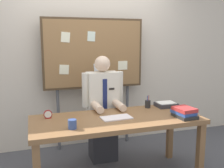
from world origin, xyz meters
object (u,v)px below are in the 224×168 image
Objects in this scene: desk at (117,125)px; open_notebook at (116,118)px; desk_clock at (48,115)px; pen_holder at (148,104)px; person at (103,113)px; book_stack at (184,113)px; coffee_mug at (72,124)px; bulletin_board at (94,55)px; paper_tray at (166,105)px.

desk is 0.09m from open_notebook.
pen_holder reaches higher than desk_clock.
book_stack is (0.72, -0.78, 0.15)m from person.
person is 0.95m from coffee_mug.
bulletin_board reaches higher than person.
open_notebook is (-0.01, -0.59, 0.11)m from person.
bulletin_board is 1.24m from desk_clock.
bulletin_board is 1.21m from open_notebook.
open_notebook is at bearing 164.85° from book_stack.
person is at bearing 55.80° from coffee_mug.
open_notebook is 2.08× the size of pen_holder.
desk_clock is (-0.73, -0.81, -0.59)m from bulletin_board.
coffee_mug is 1.14m from pen_holder.
paper_tray is at bearing 18.10° from desk.
bulletin_board is 11.92× the size of pen_holder.
bulletin_board is 1.24m from paper_tray.
paper_tray is at bearing -22.87° from person.
bulletin_board is (-0.00, 0.45, 0.73)m from person.
open_notebook is at bearing -17.59° from desk_clock.
desk_clock is at bearing -131.82° from bulletin_board.
pen_holder is at bearing 113.15° from book_stack.
coffee_mug is at bearing -158.48° from desk.
book_stack reaches higher than paper_tray.
bulletin_board is 1.46m from coffee_mug.
book_stack reaches higher than open_notebook.
book_stack is 1.24m from coffee_mug.
coffee_mug is at bearing -113.18° from bulletin_board.
book_stack is 3.01× the size of desk_clock.
open_notebook reaches higher than desk.
book_stack is at bearing -59.90° from bulletin_board.
desk is at bearing -151.78° from pen_holder.
open_notebook is 1.28× the size of paper_tray.
desk is 0.80m from paper_tray.
pen_holder is at bearing 3.03° from desk_clock.
person is 1.07m from book_stack.
open_notebook is 3.58× the size of desk_clock.
bulletin_board reaches higher than desk.
desk is 11.72× the size of pen_holder.
bulletin_board reaches higher than paper_tray.
coffee_mug is (-1.24, 0.01, -0.01)m from book_stack.
desk_clock is 1.49m from paper_tray.
open_notebook is at bearing -118.73° from desk.
book_stack is at bearing -0.45° from coffee_mug.
book_stack is (0.72, -0.22, 0.14)m from desk.
paper_tray is (1.49, 0.04, -0.01)m from desk_clock.
desk is at bearing -161.90° from paper_tray.
coffee_mug is at bearing -160.48° from paper_tray.
coffee_mug is at bearing -155.10° from pen_holder.
pen_holder is at bearing -30.07° from person.
person reaches higher than desk_clock.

